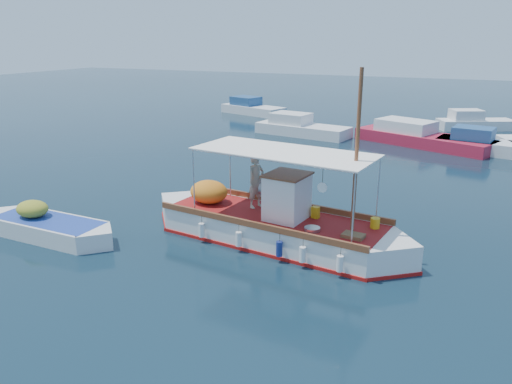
% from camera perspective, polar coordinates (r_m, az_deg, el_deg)
% --- Properties ---
extents(ground, '(160.00, 160.00, 0.00)m').
position_cam_1_polar(ground, '(18.38, 2.71, -5.77)').
color(ground, black).
rests_on(ground, ground).
extents(fishing_caique, '(10.65, 3.92, 6.55)m').
position_cam_1_polar(fishing_caique, '(18.35, 1.82, -3.84)').
color(fishing_caique, white).
rests_on(fishing_caique, ground).
extents(dinghy, '(6.12, 1.84, 1.49)m').
position_cam_1_polar(dinghy, '(20.37, -22.67, -3.85)').
color(dinghy, white).
rests_on(dinghy, ground).
extents(bg_boat_nw, '(7.46, 3.58, 1.80)m').
position_cam_1_polar(bg_boat_nw, '(38.41, 5.06, 7.25)').
color(bg_boat_nw, silver).
rests_on(bg_boat_nw, ground).
extents(bg_boat_n, '(9.74, 6.07, 1.80)m').
position_cam_1_polar(bg_boat_n, '(36.48, 18.17, 5.91)').
color(bg_boat_n, '#A81C33').
rests_on(bg_boat_n, ground).
extents(bg_boat_ne, '(6.34, 3.21, 1.80)m').
position_cam_1_polar(bg_boat_ne, '(35.42, 24.59, 4.87)').
color(bg_boat_ne, silver).
rests_on(bg_boat_ne, ground).
extents(bg_boat_far_w, '(6.87, 4.19, 1.80)m').
position_cam_1_polar(bg_boat_far_w, '(48.87, -0.50, 9.49)').
color(bg_boat_far_w, silver).
rests_on(bg_boat_far_w, ground).
extents(bg_boat_far_n, '(6.17, 4.37, 1.80)m').
position_cam_1_polar(bg_boat_far_n, '(44.12, 23.62, 7.19)').
color(bg_boat_far_n, silver).
rests_on(bg_boat_far_n, ground).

